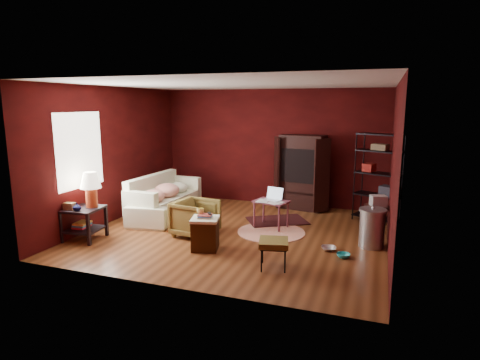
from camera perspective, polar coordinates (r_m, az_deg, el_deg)
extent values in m
cube|color=brown|center=(7.82, -0.50, -7.55)|extent=(5.50, 5.00, 0.02)
cube|color=white|center=(7.43, -0.53, 13.57)|extent=(5.50, 5.00, 0.02)
cube|color=#430A09|center=(9.87, 4.52, 4.66)|extent=(5.50, 0.02, 2.80)
cube|color=#430A09|center=(5.24, -10.00, -0.94)|extent=(5.50, 0.02, 2.80)
cube|color=#430A09|center=(8.82, -17.63, 3.45)|extent=(0.02, 5.00, 2.80)
cube|color=#430A09|center=(7.05, 21.07, 1.49)|extent=(0.02, 5.00, 2.80)
cube|color=white|center=(8.01, -21.84, 3.93)|extent=(0.02, 1.20, 1.40)
imported|color=#E9EDCD|center=(8.99, -10.82, -2.38)|extent=(0.99, 2.27, 0.86)
imported|color=black|center=(7.59, -6.35, -5.15)|extent=(0.77, 0.81, 0.75)
imported|color=silver|center=(7.03, 12.53, -8.77)|extent=(0.26, 0.12, 0.25)
imported|color=#28B8BE|center=(6.78, 14.52, -9.78)|extent=(0.23, 0.12, 0.22)
imported|color=#0B0E39|center=(7.61, -22.19, -3.59)|extent=(0.16, 0.17, 0.14)
imported|color=#FFEF7C|center=(6.83, -5.66, -4.30)|extent=(0.14, 0.13, 0.12)
cube|color=black|center=(7.83, -21.45, -3.85)|extent=(0.69, 0.69, 0.04)
cube|color=black|center=(7.93, -21.26, -6.55)|extent=(0.64, 0.64, 0.03)
cube|color=black|center=(7.84, -24.18, -6.16)|extent=(0.06, 0.06, 0.58)
cube|color=black|center=(7.52, -20.75, -6.61)|extent=(0.06, 0.06, 0.58)
cube|color=black|center=(8.28, -21.82, -5.12)|extent=(0.06, 0.06, 0.58)
cube|color=black|center=(7.97, -18.49, -5.49)|extent=(0.06, 0.06, 0.58)
cylinder|color=#D85127|center=(7.79, -20.36, -2.34)|extent=(0.23, 0.23, 0.35)
cone|color=#F2E5C6|center=(7.73, -20.52, -0.01)|extent=(0.41, 0.41, 0.29)
cube|color=#917B4F|center=(7.77, -23.09, -3.43)|extent=(0.20, 0.14, 0.12)
cube|color=#D3344A|center=(7.94, -21.59, -6.19)|extent=(0.26, 0.31, 0.03)
cube|color=#3499D3|center=(7.93, -21.55, -5.94)|extent=(0.26, 0.31, 0.03)
cube|color=#EDBE4F|center=(7.91, -21.51, -5.70)|extent=(0.26, 0.31, 0.03)
cube|color=#E9EDCD|center=(9.00, -10.57, -3.43)|extent=(0.84, 1.84, 0.38)
cube|color=#E9EDCD|center=(9.12, -12.39, -1.65)|extent=(0.25, 1.81, 0.76)
cube|color=#E9EDCD|center=(8.23, -14.00, -3.42)|extent=(0.77, 0.20, 0.52)
cube|color=#E9EDCD|center=(9.70, -7.74, -1.04)|extent=(0.77, 0.20, 0.52)
ellipsoid|color=red|center=(8.48, -12.27, -2.26)|extent=(0.52, 0.52, 0.27)
ellipsoid|color=red|center=(8.90, -10.38, -1.45)|extent=(0.58, 0.58, 0.30)
ellipsoid|color=#E9EDCD|center=(9.30, -8.81, -1.11)|extent=(0.48, 0.48, 0.25)
cube|color=#43250F|center=(6.91, -4.97, -7.79)|extent=(0.52, 0.52, 0.51)
cube|color=#E9EDCD|center=(6.82, -5.01, -5.57)|extent=(0.55, 0.55, 0.05)
cube|color=beige|center=(6.81, -5.01, -5.30)|extent=(0.29, 0.25, 0.02)
cube|color=#4D7AB5|center=(6.81, -5.02, -5.13)|extent=(0.28, 0.25, 0.02)
cube|color=#CF574D|center=(6.80, -5.02, -4.96)|extent=(0.25, 0.21, 0.02)
cube|color=black|center=(6.81, -4.35, -4.76)|extent=(0.13, 0.15, 0.02)
cube|color=black|center=(6.10, 4.82, -8.89)|extent=(0.52, 0.52, 0.09)
cube|color=black|center=(6.12, 4.81, -9.36)|extent=(0.47, 0.47, 0.02)
cylinder|color=black|center=(6.03, 3.07, -11.38)|extent=(0.03, 0.03, 0.36)
cylinder|color=black|center=(6.02, 6.42, -11.45)|extent=(0.03, 0.03, 0.36)
cylinder|color=black|center=(6.35, 3.24, -10.20)|extent=(0.03, 0.03, 0.36)
cylinder|color=black|center=(6.34, 6.40, -10.27)|extent=(0.03, 0.03, 0.36)
cylinder|color=#F3E2CB|center=(7.86, 4.47, -7.37)|extent=(1.38, 1.38, 0.01)
cube|color=#431113|center=(8.57, 5.28, -5.75)|extent=(1.44, 1.31, 0.01)
cube|color=brown|center=(8.00, 4.46, -3.07)|extent=(0.74, 0.60, 0.03)
cylinder|color=brown|center=(8.05, 2.05, -4.93)|extent=(0.05, 0.05, 0.54)
cylinder|color=brown|center=(7.79, 5.57, -5.53)|extent=(0.05, 0.05, 0.54)
cylinder|color=brown|center=(8.36, 3.37, -4.35)|extent=(0.05, 0.05, 0.54)
cylinder|color=brown|center=(8.10, 6.80, -4.91)|extent=(0.05, 0.05, 0.54)
cube|color=silver|center=(8.02, 4.57, -2.85)|extent=(0.39, 0.31, 0.02)
cube|color=silver|center=(8.10, 4.99, -1.86)|extent=(0.35, 0.16, 0.23)
cube|color=silver|center=(7.97, 3.27, -2.98)|extent=(0.24, 0.33, 0.00)
cube|color=silver|center=(7.84, 5.07, -3.22)|extent=(0.34, 0.39, 0.00)
cube|color=black|center=(9.52, 8.87, 1.11)|extent=(1.08, 0.71, 1.74)
cube|color=black|center=(9.40, 8.71, 2.13)|extent=(0.88, 0.54, 0.78)
cube|color=black|center=(9.48, 5.22, 1.16)|extent=(0.22, 0.39, 1.65)
cube|color=black|center=(9.11, 11.56, 0.58)|extent=(0.32, 0.33, 1.65)
cube|color=#313537|center=(9.46, 8.79, 1.62)|extent=(0.63, 0.54, 0.48)
cube|color=black|center=(9.24, 8.29, 1.42)|extent=(0.45, 0.08, 0.37)
cube|color=black|center=(9.56, 8.70, -1.63)|extent=(0.89, 0.59, 0.05)
cylinder|color=black|center=(8.80, 15.97, 0.42)|extent=(0.03, 0.03, 1.86)
cylinder|color=black|center=(8.45, 21.20, -0.31)|extent=(0.03, 0.03, 1.86)
cylinder|color=black|center=(9.13, 17.03, 0.73)|extent=(0.03, 0.03, 1.86)
cylinder|color=black|center=(8.79, 22.11, 0.03)|extent=(0.03, 0.03, 1.86)
cube|color=black|center=(8.96, 18.71, -4.97)|extent=(0.99, 0.72, 0.03)
cube|color=black|center=(8.85, 18.89, -2.07)|extent=(0.99, 0.72, 0.03)
cube|color=black|center=(8.76, 19.08, 0.89)|extent=(0.99, 0.72, 0.03)
cube|color=black|center=(8.70, 19.27, 3.91)|extent=(0.99, 0.72, 0.03)
cube|color=black|center=(8.67, 19.41, 6.15)|extent=(0.99, 0.72, 0.03)
cube|color=maroon|center=(8.83, 17.90, 1.72)|extent=(0.29, 0.32, 0.17)
cube|color=#2E2E39|center=(8.75, 20.17, -1.47)|extent=(0.34, 0.34, 0.21)
cube|color=brown|center=(8.69, 19.30, 4.45)|extent=(0.37, 0.31, 0.12)
cube|color=black|center=(7.87, 19.03, -3.64)|extent=(0.50, 0.50, 0.04)
cube|color=black|center=(7.73, 18.13, -6.02)|extent=(0.05, 0.05, 0.57)
cube|color=black|center=(7.85, 20.46, -5.93)|extent=(0.05, 0.05, 0.57)
cube|color=black|center=(8.04, 17.38, -5.34)|extent=(0.05, 0.05, 0.57)
cube|color=black|center=(8.15, 19.63, -5.27)|extent=(0.05, 0.05, 0.57)
cube|color=#BDBDC1|center=(7.84, 19.08, -2.81)|extent=(0.33, 0.30, 0.20)
cylinder|color=silver|center=(7.34, 18.24, -6.66)|extent=(0.55, 0.55, 0.64)
cylinder|color=silver|center=(7.25, 18.40, -4.10)|extent=(0.61, 0.61, 0.04)
sphere|color=silver|center=(7.24, 18.42, -3.77)|extent=(0.08, 0.08, 0.06)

